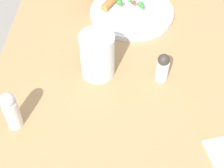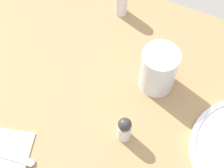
# 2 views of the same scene
# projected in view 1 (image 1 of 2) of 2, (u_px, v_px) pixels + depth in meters

# --- Properties ---
(dining_table) EXTENTS (1.29, 0.88, 0.74)m
(dining_table) POSITION_uv_depth(u_px,v_px,m) (156.00, 74.00, 1.03)
(dining_table) COLOR #A87F51
(dining_table) RESTS_ON ground_plane
(plate_pizza) EXTENTS (0.26, 0.26, 0.05)m
(plate_pizza) POSITION_uv_depth(u_px,v_px,m) (131.00, 11.00, 1.06)
(plate_pizza) COLOR white
(plate_pizza) RESTS_ON dining_table
(milk_glass) EXTENTS (0.09, 0.09, 0.12)m
(milk_glass) POSITION_uv_depth(u_px,v_px,m) (97.00, 56.00, 0.86)
(milk_glass) COLOR white
(milk_glass) RESTS_ON dining_table
(salt_shaker) EXTENTS (0.04, 0.04, 0.11)m
(salt_shaker) POSITION_uv_depth(u_px,v_px,m) (11.00, 110.00, 0.75)
(salt_shaker) COLOR silver
(salt_shaker) RESTS_ON dining_table
(pepper_shaker) EXTENTS (0.03, 0.03, 0.08)m
(pepper_shaker) POSITION_uv_depth(u_px,v_px,m) (164.00, 67.00, 0.86)
(pepper_shaker) COLOR white
(pepper_shaker) RESTS_ON dining_table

